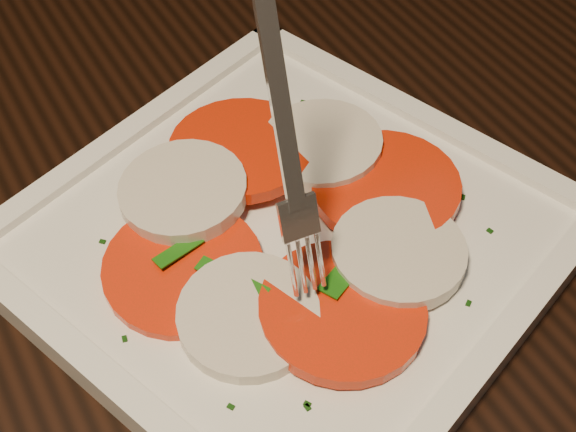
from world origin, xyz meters
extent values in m
cube|color=black|center=(0.12, -0.04, 0.73)|extent=(1.27, 0.91, 0.04)
cylinder|color=black|center=(0.62, 0.35, 0.35)|extent=(0.06, 0.06, 0.71)
cylinder|color=black|center=(0.21, 0.48, 0.21)|extent=(0.04, 0.04, 0.41)
cylinder|color=black|center=(0.15, 0.83, 0.21)|extent=(0.04, 0.04, 0.41)
cube|color=white|center=(0.14, -0.04, 0.76)|extent=(0.36, 0.36, 0.01)
cylinder|color=red|center=(0.08, -0.04, 0.77)|extent=(0.09, 0.09, 0.01)
cylinder|color=beige|center=(0.10, -0.09, 0.77)|extent=(0.07, 0.07, 0.01)
cylinder|color=red|center=(0.14, -0.10, 0.77)|extent=(0.09, 0.09, 0.01)
cylinder|color=beige|center=(0.19, -0.08, 0.77)|extent=(0.07, 0.07, 0.01)
cylinder|color=red|center=(0.20, -0.04, 0.77)|extent=(0.09, 0.09, 0.01)
cylinder|color=beige|center=(0.18, 0.01, 0.78)|extent=(0.07, 0.07, 0.02)
cylinder|color=red|center=(0.14, 0.02, 0.78)|extent=(0.09, 0.09, 0.01)
cylinder|color=beige|center=(0.09, 0.00, 0.78)|extent=(0.07, 0.07, 0.01)
cube|color=#1B5E10|center=(0.15, -0.09, 0.78)|extent=(0.03, 0.03, 0.00)
cube|color=#1B5E10|center=(0.09, 0.01, 0.78)|extent=(0.03, 0.04, 0.00)
cube|color=#1B5E10|center=(0.10, -0.06, 0.78)|extent=(0.03, 0.04, 0.00)
cube|color=#1B5E10|center=(0.10, 0.02, 0.78)|extent=(0.04, 0.04, 0.01)
cube|color=#1B5E10|center=(0.19, -0.06, 0.78)|extent=(0.03, 0.03, 0.00)
cube|color=#1B5E10|center=(0.18, -0.04, 0.78)|extent=(0.02, 0.04, 0.00)
cube|color=#1B5E10|center=(0.08, -0.03, 0.78)|extent=(0.03, 0.02, 0.00)
cube|color=black|center=(0.06, -0.09, 0.77)|extent=(0.00, 0.00, 0.00)
cube|color=black|center=(0.10, 0.05, 0.77)|extent=(0.00, 0.00, 0.00)
cube|color=black|center=(0.07, 0.02, 0.77)|extent=(0.00, 0.00, 0.00)
cube|color=black|center=(0.16, 0.05, 0.77)|extent=(0.00, 0.00, 0.00)
cube|color=black|center=(0.04, -0.07, 0.77)|extent=(0.00, 0.00, 0.00)
cube|color=black|center=(0.20, 0.06, 0.77)|extent=(0.00, 0.00, 0.00)
cube|color=black|center=(0.10, -0.14, 0.77)|extent=(0.00, 0.00, 0.00)
cube|color=black|center=(0.14, 0.07, 0.77)|extent=(0.00, 0.00, 0.00)
cube|color=black|center=(0.25, -0.06, 0.77)|extent=(0.00, 0.00, 0.00)
cube|color=black|center=(0.19, 0.05, 0.77)|extent=(0.00, 0.00, 0.00)
cube|color=black|center=(0.04, 0.00, 0.77)|extent=(0.00, 0.00, 0.00)
cube|color=black|center=(0.10, -0.14, 0.77)|extent=(0.00, 0.00, 0.00)
cube|color=black|center=(0.21, 0.04, 0.77)|extent=(0.00, 0.00, 0.00)
cube|color=black|center=(0.07, -0.13, 0.77)|extent=(0.00, 0.00, 0.00)
cube|color=black|center=(0.14, 0.06, 0.77)|extent=(0.00, 0.00, 0.00)
cube|color=black|center=(0.08, 0.04, 0.77)|extent=(0.00, 0.00, 0.00)
cube|color=black|center=(0.06, -0.06, 0.77)|extent=(0.00, 0.00, 0.00)
cube|color=black|center=(0.09, 0.04, 0.77)|extent=(0.00, 0.00, 0.00)
cube|color=black|center=(0.25, -0.09, 0.77)|extent=(0.00, 0.00, 0.00)
cube|color=black|center=(0.08, 0.05, 0.77)|extent=(0.00, 0.00, 0.00)
cube|color=black|center=(0.21, -0.12, 0.77)|extent=(0.00, 0.00, 0.00)
cube|color=black|center=(0.22, -0.07, 0.77)|extent=(0.00, 0.00, 0.00)
cube|color=black|center=(0.25, -0.04, 0.77)|extent=(0.00, 0.00, 0.00)
cube|color=black|center=(0.18, 0.07, 0.77)|extent=(0.00, 0.00, 0.00)
cube|color=black|center=(0.22, 0.01, 0.77)|extent=(0.00, 0.00, 0.00)
cube|color=black|center=(0.20, 0.05, 0.77)|extent=(0.00, 0.00, 0.00)
cube|color=black|center=(0.09, 0.03, 0.77)|extent=(0.00, 0.00, 0.00)
cube|color=black|center=(0.22, -0.09, 0.77)|extent=(0.00, 0.00, 0.00)
camera|label=1|loc=(0.02, -0.30, 1.12)|focal=50.00mm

